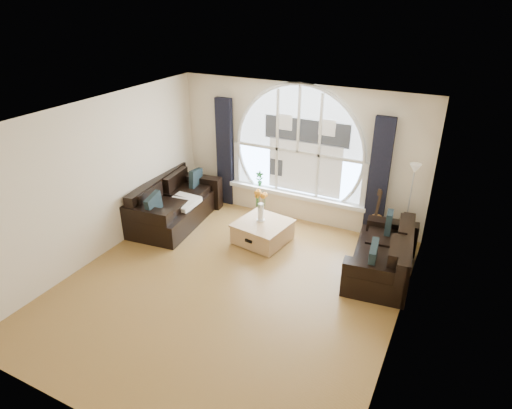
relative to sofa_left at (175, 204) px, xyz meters
The scene contains 21 objects.
ground 2.50m from the sofa_left, 34.19° to the right, with size 5.00×5.50×0.01m, color brown.
ceiling 3.38m from the sofa_left, 34.19° to the right, with size 5.00×5.50×0.01m, color silver.
wall_back 2.63m from the sofa_left, 33.63° to the left, with size 5.00×0.01×2.70m, color beige.
wall_front 4.71m from the sofa_left, 63.71° to the right, with size 5.00×0.01×2.70m, color beige.
wall_left 1.74m from the sofa_left, 108.12° to the right, with size 0.01×5.50×2.70m, color beige.
wall_right 4.85m from the sofa_left, 17.00° to the right, with size 0.01×5.50×2.70m, color beige.
attic_slope 4.87m from the sofa_left, 18.12° to the right, with size 0.92×5.50×0.72m, color silver.
arched_window 2.73m from the sofa_left, 33.04° to the left, with size 2.60×0.06×2.15m, color silver.
window_sill 2.41m from the sofa_left, 31.64° to the left, with size 2.90×0.22×0.08m, color white.
window_frame 2.72m from the sofa_left, 32.45° to the left, with size 2.76×0.08×2.15m, color white.
neighbor_house 2.79m from the sofa_left, 30.93° to the left, with size 1.70×0.02×1.50m, color silver.
curtain_left 1.52m from the sofa_left, 70.25° to the left, with size 0.35×0.12×2.30m, color black.
curtain_right 3.92m from the sofa_left, 18.79° to the left, with size 0.35×0.12×2.30m, color black.
sofa_left is the anchor object (origin of this frame).
sofa_right 4.07m from the sofa_left, ahead, with size 0.87×1.74×0.77m, color black.
coffee_chest 1.90m from the sofa_left, ahead, with size 0.90×0.90×0.44m, color tan.
throw_blanket 0.24m from the sofa_left, 10.63° to the right, with size 0.55×0.55×0.10m, color silver.
vase_flowers 1.87m from the sofa_left, ahead, with size 0.24×0.24×0.70m, color white.
floor_lamp 4.40m from the sofa_left, 14.36° to the left, with size 0.24×0.24×1.60m, color #B2B2B2.
guitar 3.90m from the sofa_left, 16.78° to the left, with size 0.36×0.24×1.06m, color brown.
potted_plant 1.80m from the sofa_left, 45.31° to the left, with size 0.16×0.11×0.31m, color #1E6023.
Camera 1 is at (2.91, -4.87, 4.21)m, focal length 30.75 mm.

